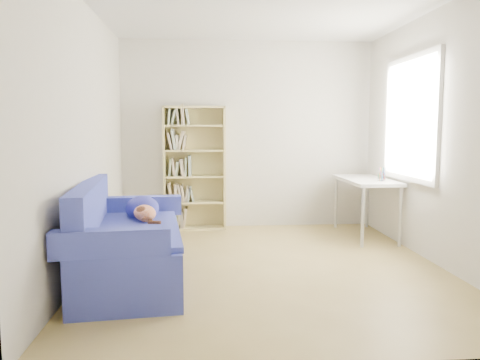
% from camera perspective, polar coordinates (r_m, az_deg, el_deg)
% --- Properties ---
extents(ground, '(4.00, 4.00, 0.00)m').
position_cam_1_polar(ground, '(4.82, 3.16, -10.46)').
color(ground, olive).
rests_on(ground, ground).
extents(room_shell, '(3.54, 4.04, 2.62)m').
position_cam_1_polar(room_shell, '(4.67, 4.45, 9.31)').
color(room_shell, silver).
rests_on(room_shell, ground).
extents(sofa, '(1.05, 1.91, 0.90)m').
position_cam_1_polar(sofa, '(4.45, -13.78, -7.55)').
color(sofa, navy).
rests_on(sofa, ground).
extents(bookshelf, '(0.84, 0.26, 1.69)m').
position_cam_1_polar(bookshelf, '(6.45, -5.54, 0.86)').
color(bookshelf, '#D0BD70').
rests_on(bookshelf, ground).
extents(desk, '(0.55, 1.20, 0.75)m').
position_cam_1_polar(desk, '(6.20, 15.11, -0.54)').
color(desk, white).
rests_on(desk, ground).
extents(pen_cup, '(0.09, 0.09, 0.17)m').
position_cam_1_polar(pen_cup, '(5.98, 16.88, 0.51)').
color(pen_cup, white).
rests_on(pen_cup, desk).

